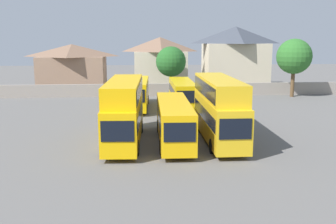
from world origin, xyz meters
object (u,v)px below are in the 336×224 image
at_px(bus_1, 124,108).
at_px(house_terrace_left, 73,66).
at_px(bus_5, 182,93).
at_px(bus_3, 219,106).
at_px(bus_2, 174,119).
at_px(bus_4, 137,92).
at_px(house_terrace_right, 235,57).
at_px(tree_left_of_lot, 294,57).
at_px(house_terrace_centre, 160,62).
at_px(tree_behind_wall, 171,62).

bearing_deg(bus_1, house_terrace_left, -161.42).
relative_size(bus_1, bus_5, 1.06).
bearing_deg(bus_1, bus_3, 93.33).
relative_size(bus_5, house_terrace_left, 0.93).
xyz_separation_m(bus_1, bus_2, (3.97, 0.03, -0.95)).
distance_m(bus_4, house_terrace_right, 25.30).
relative_size(house_terrace_left, tree_left_of_lot, 1.34).
bearing_deg(house_terrace_left, house_terrace_right, 0.19).
height_order(bus_1, bus_4, bus_1).
relative_size(bus_1, house_terrace_left, 0.99).
xyz_separation_m(bus_2, house_terrace_centre, (0.80, 33.53, 2.40)).
bearing_deg(tree_left_of_lot, bus_3, -124.10).
height_order(bus_5, tree_behind_wall, tree_behind_wall).
relative_size(house_terrace_right, tree_behind_wall, 1.52).
bearing_deg(bus_1, bus_2, 93.25).
bearing_deg(house_terrace_left, bus_3, -63.04).
xyz_separation_m(bus_4, house_terrace_right, (16.48, 18.92, 3.20)).
bearing_deg(bus_3, house_terrace_left, -152.60).
relative_size(bus_1, tree_left_of_lot, 1.32).
distance_m(house_terrace_left, house_terrace_centre, 14.35).
bearing_deg(house_terrace_right, tree_behind_wall, -149.59).
xyz_separation_m(house_terrace_centre, tree_behind_wall, (1.27, -6.24, 0.49)).
height_order(house_terrace_right, tree_left_of_lot, house_terrace_right).
bearing_deg(bus_1, tree_left_of_lot, 137.53).
xyz_separation_m(bus_3, bus_5, (-1.32, 14.88, -1.01)).
bearing_deg(bus_4, tree_behind_wall, 160.38).
xyz_separation_m(house_terrace_left, tree_left_of_lot, (32.63, -11.11, 1.98)).
height_order(bus_1, house_terrace_left, house_terrace_left).
distance_m(house_terrace_left, house_terrace_right, 27.05).
xyz_separation_m(house_terrace_left, house_terrace_right, (27.01, 0.09, 1.46)).
height_order(bus_2, house_terrace_left, house_terrace_left).
distance_m(bus_3, tree_left_of_lot, 27.62).
bearing_deg(house_terrace_right, house_terrace_left, -179.81).
bearing_deg(tree_left_of_lot, house_terrace_right, 116.64).
xyz_separation_m(bus_3, tree_left_of_lot, (15.40, 22.75, 2.81)).
distance_m(bus_1, house_terrace_left, 35.26).
bearing_deg(bus_1, house_terrace_right, 155.68).
bearing_deg(bus_5, tree_left_of_lot, 115.93).
distance_m(bus_1, house_terrace_centre, 33.92).
relative_size(bus_1, house_terrace_centre, 1.22).
relative_size(bus_3, bus_4, 1.09).
height_order(tree_left_of_lot, tree_behind_wall, tree_left_of_lot).
relative_size(bus_2, house_terrace_left, 1.02).
xyz_separation_m(bus_4, house_terrace_left, (-10.53, 18.83, 1.74)).
bearing_deg(bus_2, bus_3, 91.88).
height_order(bus_4, house_terrace_left, house_terrace_left).
bearing_deg(bus_5, house_terrace_centre, -174.46).
height_order(bus_2, tree_behind_wall, tree_behind_wall).
relative_size(bus_4, house_terrace_left, 0.93).
distance_m(house_terrace_right, tree_left_of_lot, 12.53).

